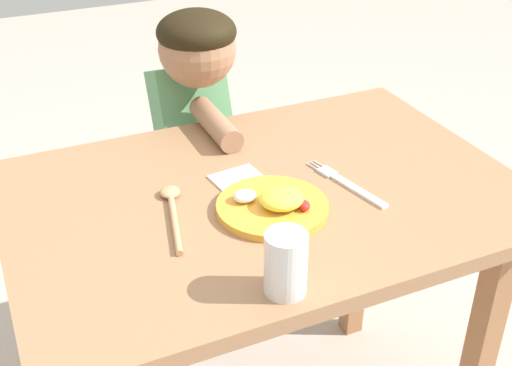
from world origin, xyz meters
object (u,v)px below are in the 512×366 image
at_px(fork, 348,184).
at_px(person, 195,166).
at_px(plate, 274,205).
at_px(drinking_cup, 286,263).
at_px(spoon, 172,208).

xyz_separation_m(fork, person, (-0.16, 0.49, -0.17)).
distance_m(plate, person, 0.54).
height_order(fork, drinking_cup, drinking_cup).
height_order(spoon, person, person).
bearing_deg(fork, spoon, 68.88).
relative_size(fork, spoon, 0.99).
relative_size(fork, person, 0.22).
bearing_deg(person, drinking_cup, 82.22).
distance_m(plate, spoon, 0.19).
bearing_deg(drinking_cup, fork, 42.71).
relative_size(spoon, person, 0.22).
bearing_deg(person, plate, 88.21).
xyz_separation_m(spoon, person, (0.19, 0.43, -0.17)).
bearing_deg(plate, person, 88.21).
bearing_deg(fork, drinking_cup, 120.54).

